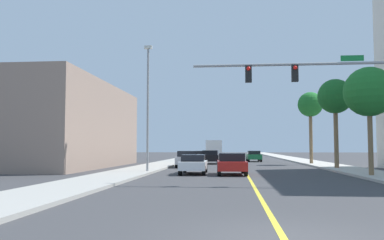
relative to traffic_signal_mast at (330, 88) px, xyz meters
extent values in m
plane|color=#38383A|center=(-3.80, 29.99, -4.71)|extent=(192.00, 192.00, 0.00)
cube|color=#9E9B93|center=(-11.91, 29.99, -4.63)|extent=(3.31, 168.00, 0.15)
cube|color=#B2ADA3|center=(4.30, 29.99, -4.63)|extent=(3.31, 168.00, 0.15)
cube|color=yellow|center=(-3.80, 29.99, -4.71)|extent=(0.16, 144.00, 0.01)
cube|color=gray|center=(-23.67, 15.93, -0.91)|extent=(15.70, 20.57, 7.60)
cylinder|color=gray|center=(-1.84, 0.00, 1.21)|extent=(9.77, 0.14, 0.14)
cube|color=black|center=(-1.68, 0.00, 0.76)|extent=(0.32, 0.24, 0.84)
sphere|color=red|center=(-1.68, -0.14, 1.01)|extent=(0.20, 0.20, 0.20)
cube|color=black|center=(-3.96, 0.00, 0.76)|extent=(0.32, 0.24, 0.84)
sphere|color=red|center=(-3.96, -0.14, 1.01)|extent=(0.20, 0.20, 0.20)
cube|color=#147233|center=(1.09, 0.00, 1.46)|extent=(1.10, 0.04, 0.28)
cylinder|color=gray|center=(-10.75, 8.06, -0.21)|extent=(0.16, 0.16, 8.70)
cube|color=beige|center=(-10.75, 8.06, 4.29)|extent=(0.56, 0.28, 0.20)
cylinder|color=brown|center=(3.55, 5.23, -2.03)|extent=(0.30, 0.30, 5.05)
sphere|color=#1E6B28|center=(3.55, 5.23, 0.49)|extent=(3.03, 3.03, 3.03)
cone|color=#1E6B28|center=(4.04, 5.99, 0.29)|extent=(1.36, 1.12, 1.21)
cone|color=#1E6B28|center=(2.98, 5.94, 0.29)|extent=(1.32, 1.18, 1.46)
cone|color=#1E6B28|center=(2.64, 5.26, 0.29)|extent=(0.48, 1.45, 1.34)
cone|color=#1E6B28|center=(3.00, 4.50, 0.29)|extent=(1.09, 0.93, 1.49)
cone|color=#1E6B28|center=(4.14, 4.53, 0.29)|extent=(1.18, 1.06, 1.73)
cylinder|color=brown|center=(3.77, 14.18, -1.61)|extent=(0.36, 0.36, 5.89)
sphere|color=#195B23|center=(3.77, 14.18, 1.33)|extent=(2.86, 2.86, 2.86)
cone|color=#195B23|center=(4.63, 14.24, 1.13)|extent=(0.52, 1.34, 1.07)
cone|color=#195B23|center=(4.16, 14.94, 1.13)|extent=(1.48, 1.04, 1.45)
cone|color=#195B23|center=(3.08, 14.69, 1.13)|extent=(1.08, 1.30, 1.32)
cone|color=#195B23|center=(3.07, 13.67, 1.13)|extent=(1.01, 1.20, 1.63)
cone|color=#195B23|center=(4.02, 13.35, 1.13)|extent=(1.48, 0.82, 1.28)
cylinder|color=brown|center=(3.44, 23.12, -1.48)|extent=(0.35, 0.35, 6.16)
sphere|color=#1E6B28|center=(3.44, 23.12, 1.60)|extent=(2.60, 2.60, 2.60)
cone|color=#1E6B28|center=(4.21, 23.22, 1.40)|extent=(0.57, 1.35, 1.33)
cone|color=#1E6B28|center=(3.55, 23.89, 1.40)|extent=(1.50, 0.65, 1.21)
cone|color=#1E6B28|center=(2.81, 23.58, 1.40)|extent=(1.11, 1.40, 1.30)
cone|color=#1E6B28|center=(2.80, 22.68, 1.40)|extent=(1.11, 1.41, 1.41)
cone|color=#1E6B28|center=(3.78, 22.42, 1.40)|extent=(1.24, 0.88, 1.16)
cube|color=#196638|center=(-2.03, 31.74, -4.10)|extent=(1.86, 3.95, 0.59)
cube|color=black|center=(-2.03, 31.79, -3.57)|extent=(1.57, 1.79, 0.47)
cylinder|color=black|center=(-2.84, 33.11, -4.39)|extent=(0.24, 0.65, 0.64)
cylinder|color=black|center=(-1.33, 33.17, -4.39)|extent=(0.24, 0.65, 0.64)
cylinder|color=black|center=(-2.73, 30.32, -4.39)|extent=(0.24, 0.65, 0.64)
cylinder|color=black|center=(-1.22, 30.38, -4.39)|extent=(0.24, 0.65, 0.64)
cube|color=black|center=(-7.15, 24.46, -4.05)|extent=(1.91, 4.02, 0.67)
cube|color=black|center=(-7.15, 24.38, -3.48)|extent=(1.67, 2.08, 0.48)
cylinder|color=black|center=(-8.00, 25.90, -4.39)|extent=(0.23, 0.64, 0.64)
cylinder|color=black|center=(-6.33, 25.92, -4.39)|extent=(0.23, 0.64, 0.64)
cylinder|color=black|center=(-7.97, 23.00, -4.39)|extent=(0.23, 0.64, 0.64)
cylinder|color=black|center=(-6.30, 23.01, -4.39)|extent=(0.23, 0.64, 0.64)
cube|color=#BCBCC1|center=(-8.82, 16.32, -4.06)|extent=(2.02, 3.97, 0.66)
cube|color=black|center=(-8.82, 16.36, -3.48)|extent=(1.72, 2.08, 0.51)
cylinder|color=black|center=(-7.93, 14.95, -4.39)|extent=(0.24, 0.65, 0.64)
cylinder|color=black|center=(-9.61, 14.89, -4.39)|extent=(0.24, 0.65, 0.64)
cylinder|color=black|center=(-8.03, 17.76, -4.39)|extent=(0.24, 0.65, 0.64)
cylinder|color=black|center=(-9.71, 17.69, -4.39)|extent=(0.24, 0.65, 0.64)
cube|color=white|center=(-7.40, 7.43, -4.11)|extent=(1.83, 4.42, 0.55)
cube|color=black|center=(-7.40, 7.24, -3.61)|extent=(1.57, 2.26, 0.44)
cylinder|color=black|center=(-8.20, 9.05, -4.39)|extent=(0.24, 0.65, 0.64)
cylinder|color=black|center=(-6.68, 9.08, -4.39)|extent=(0.24, 0.65, 0.64)
cylinder|color=black|center=(-8.12, 5.77, -4.39)|extent=(0.24, 0.65, 0.64)
cylinder|color=black|center=(-6.60, 5.81, -4.39)|extent=(0.24, 0.65, 0.64)
cube|color=slate|center=(-8.76, 29.98, -4.07)|extent=(1.86, 4.00, 0.64)
cube|color=black|center=(-8.76, 30.29, -3.55)|extent=(1.63, 1.97, 0.41)
cylinder|color=black|center=(-7.94, 28.53, -4.39)|extent=(0.22, 0.64, 0.64)
cylinder|color=black|center=(-9.59, 28.53, -4.39)|extent=(0.22, 0.64, 0.64)
cylinder|color=black|center=(-7.93, 31.42, -4.39)|extent=(0.22, 0.64, 0.64)
cylinder|color=black|center=(-9.58, 31.42, -4.39)|extent=(0.22, 0.64, 0.64)
cube|color=red|center=(-4.83, 6.85, -4.10)|extent=(2.03, 4.00, 0.59)
cube|color=black|center=(-4.82, 6.72, -3.54)|extent=(1.72, 1.95, 0.52)
cylinder|color=black|center=(-5.72, 8.23, -4.39)|extent=(0.24, 0.65, 0.64)
cylinder|color=black|center=(-4.05, 8.29, -4.39)|extent=(0.24, 0.65, 0.64)
cylinder|color=black|center=(-5.61, 5.40, -4.39)|extent=(0.24, 0.65, 0.64)
cylinder|color=black|center=(-3.94, 5.46, -4.39)|extent=(0.24, 0.65, 0.64)
cube|color=silver|center=(-7.64, 47.13, -3.46)|extent=(2.47, 2.58, 1.60)
cube|color=silver|center=(-7.51, 42.64, -3.06)|extent=(2.59, 6.54, 2.40)
cylinder|color=black|center=(-8.69, 47.10, -4.26)|extent=(0.31, 0.91, 0.90)
cylinder|color=black|center=(-6.59, 47.16, -4.26)|extent=(0.31, 0.91, 0.90)
cylinder|color=black|center=(-8.51, 40.99, -4.26)|extent=(0.31, 0.91, 0.90)
cylinder|color=black|center=(-6.41, 41.05, -4.26)|extent=(0.31, 0.91, 0.90)
camera|label=1|loc=(-4.83, -20.30, -2.89)|focal=38.03mm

